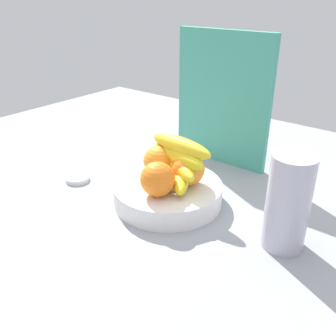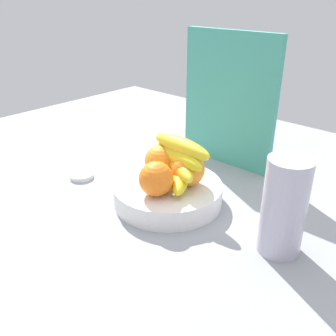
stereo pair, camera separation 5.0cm
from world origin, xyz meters
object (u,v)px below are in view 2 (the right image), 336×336
orange_front_right (188,170)px  jar_lid (82,176)px  orange_center (161,161)px  banana_bunch (180,161)px  fruit_bowl (168,193)px  thermos_tumbler (284,207)px  orange_front_left (156,179)px  cutting_board (229,101)px

orange_front_right → jar_lid: size_ratio=1.23×
orange_center → banana_bunch: banana_bunch is taller
fruit_bowl → banana_bunch: 8.24cm
fruit_bowl → orange_center: bearing=154.5°
orange_front_right → thermos_tumbler: 23.99cm
fruit_bowl → jar_lid: 26.07cm
orange_front_left → banana_bunch: bearing=91.5°
orange_front_right → orange_center: bearing=-174.2°
jar_lid → thermos_tumbler: bearing=8.1°
orange_front_left → cutting_board: (-4.67, 32.95, 9.42)cm
fruit_bowl → cutting_board: 31.90cm
orange_center → thermos_tumbler: thermos_tumbler is taller
orange_front_left → orange_center: 9.22cm
thermos_tumbler → jar_lid: size_ratio=3.09×
orange_front_right → orange_front_left: bearing=-104.9°
orange_center → jar_lid: (-21.04, -8.35, -8.00)cm
orange_center → jar_lid: size_ratio=1.23×
orange_front_left → orange_front_right: size_ratio=1.00×
fruit_bowl → orange_center: (-4.18, 2.00, 6.18)cm
orange_front_left → banana_bunch: 8.15cm
cutting_board → jar_lid: 44.06cm
orange_center → jar_lid: bearing=-158.3°
orange_front_left → orange_center: bearing=127.5°
banana_bunch → cutting_board: bearing=100.1°
orange_front_left → jar_lid: orange_front_left is taller
fruit_bowl → orange_front_right: bearing=37.8°
orange_front_right → cutting_board: bearing=105.4°
orange_front_right → jar_lid: 31.27cm
fruit_bowl → orange_front_right: orange_front_right is taller
orange_front_left → thermos_tumbler: (26.08, 6.47, 0.94)cm
orange_front_right → jar_lid: bearing=-162.4°
orange_center → fruit_bowl: bearing=-25.5°
fruit_bowl → jar_lid: (-25.22, -6.36, -1.82)cm
orange_front_right → banana_bunch: size_ratio=0.43×
orange_center → thermos_tumbler: size_ratio=0.40×
orange_front_right → orange_center: same height
banana_bunch → jar_lid: 29.52cm
fruit_bowl → jar_lid: bearing=-165.8°
orange_center → jar_lid: 24.01cm
cutting_board → jar_lid: cutting_board is taller
fruit_bowl → banana_bunch: (1.22, 2.69, 7.69)cm
orange_front_right → orange_center: size_ratio=1.00×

